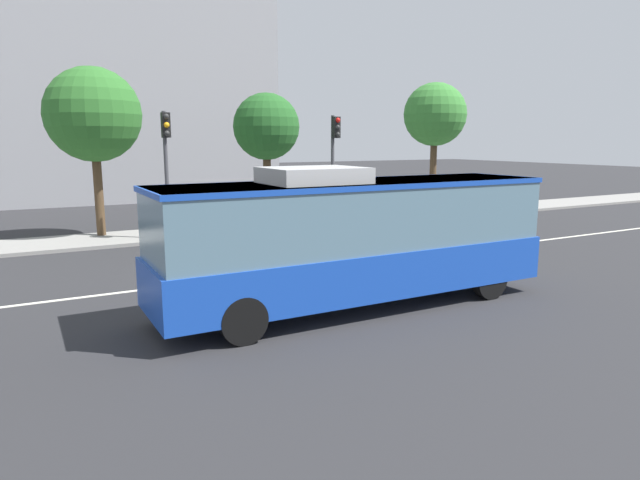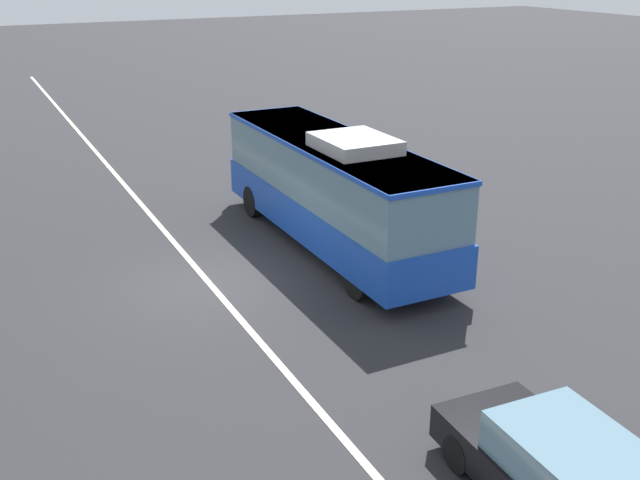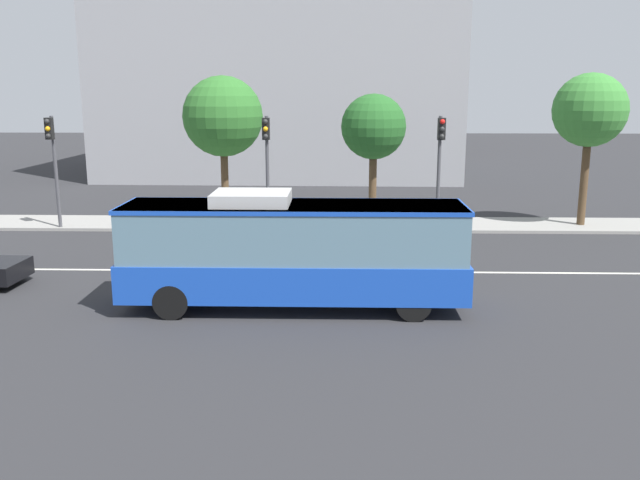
# 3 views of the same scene
# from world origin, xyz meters

# --- Properties ---
(ground_plane) EXTENTS (160.00, 160.00, 0.00)m
(ground_plane) POSITION_xyz_m (0.00, 0.00, 0.00)
(ground_plane) COLOR #28282B
(lane_centre_line) EXTENTS (76.00, 0.16, 0.01)m
(lane_centre_line) POSITION_xyz_m (0.00, 0.00, 0.01)
(lane_centre_line) COLOR silver
(lane_centre_line) RESTS_ON ground_plane
(transit_bus) EXTENTS (10.01, 2.54, 3.46)m
(transit_bus) POSITION_xyz_m (0.98, -4.08, 1.81)
(transit_bus) COLOR #1947B7
(transit_bus) RESTS_ON ground_plane
(sedan_black) EXTENTS (4.58, 2.00, 1.46)m
(sedan_black) POSITION_xyz_m (-10.43, -2.02, 0.72)
(sedan_black) COLOR black
(sedan_black) RESTS_ON ground_plane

